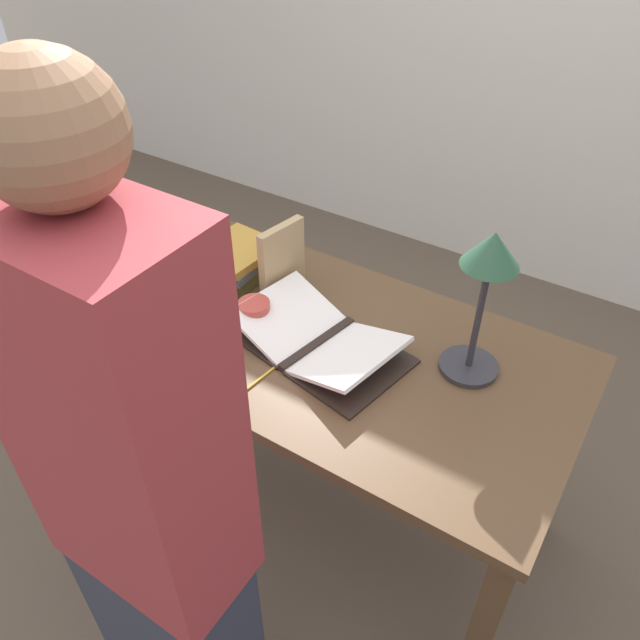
{
  "coord_description": "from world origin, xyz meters",
  "views": [
    {
      "loc": [
        0.73,
        -1.13,
        1.94
      ],
      "look_at": [
        0.01,
        -0.01,
        0.86
      ],
      "focal_mm": 35.0,
      "sensor_mm": 36.0,
      "label": 1
    }
  ],
  "objects_px": {
    "book_standing_upright": "(282,260)",
    "coffee_mug": "(254,314)",
    "open_book": "(317,340)",
    "book_stack_tall": "(235,262)",
    "reading_lamp": "(487,275)",
    "person_reader": "(156,545)",
    "pencil": "(257,382)"
  },
  "relations": [
    {
      "from": "book_stack_tall",
      "to": "person_reader",
      "type": "relative_size",
      "value": 0.15
    },
    {
      "from": "pencil",
      "to": "person_reader",
      "type": "relative_size",
      "value": 0.09
    },
    {
      "from": "book_standing_upright",
      "to": "coffee_mug",
      "type": "xyz_separation_m",
      "value": [
        0.03,
        -0.18,
        -0.08
      ]
    },
    {
      "from": "book_standing_upright",
      "to": "coffee_mug",
      "type": "distance_m",
      "value": 0.19
    },
    {
      "from": "coffee_mug",
      "to": "person_reader",
      "type": "height_order",
      "value": "person_reader"
    },
    {
      "from": "book_stack_tall",
      "to": "person_reader",
      "type": "distance_m",
      "value": 1.01
    },
    {
      "from": "open_book",
      "to": "book_stack_tall",
      "type": "bearing_deg",
      "value": 171.09
    },
    {
      "from": "book_stack_tall",
      "to": "book_standing_upright",
      "type": "relative_size",
      "value": 1.12
    },
    {
      "from": "pencil",
      "to": "open_book",
      "type": "bearing_deg",
      "value": 74.62
    },
    {
      "from": "book_stack_tall",
      "to": "reading_lamp",
      "type": "xyz_separation_m",
      "value": [
        0.8,
        -0.0,
        0.25
      ]
    },
    {
      "from": "person_reader",
      "to": "reading_lamp",
      "type": "bearing_deg",
      "value": -107.9
    },
    {
      "from": "reading_lamp",
      "to": "book_stack_tall",
      "type": "bearing_deg",
      "value": 179.98
    },
    {
      "from": "person_reader",
      "to": "pencil",
      "type": "bearing_deg",
      "value": -72.23
    },
    {
      "from": "open_book",
      "to": "person_reader",
      "type": "bearing_deg",
      "value": -70.73
    },
    {
      "from": "coffee_mug",
      "to": "person_reader",
      "type": "bearing_deg",
      "value": -66.02
    },
    {
      "from": "open_book",
      "to": "reading_lamp",
      "type": "bearing_deg",
      "value": 31.11
    },
    {
      "from": "reading_lamp",
      "to": "person_reader",
      "type": "height_order",
      "value": "person_reader"
    },
    {
      "from": "person_reader",
      "to": "book_standing_upright",
      "type": "bearing_deg",
      "value": -68.97
    },
    {
      "from": "coffee_mug",
      "to": "book_standing_upright",
      "type": "bearing_deg",
      "value": 98.17
    },
    {
      "from": "book_standing_upright",
      "to": "reading_lamp",
      "type": "relative_size",
      "value": 0.55
    },
    {
      "from": "book_standing_upright",
      "to": "coffee_mug",
      "type": "bearing_deg",
      "value": -72.22
    },
    {
      "from": "reading_lamp",
      "to": "pencil",
      "type": "height_order",
      "value": "reading_lamp"
    },
    {
      "from": "open_book",
      "to": "book_standing_upright",
      "type": "distance_m",
      "value": 0.3
    },
    {
      "from": "open_book",
      "to": "book_standing_upright",
      "type": "height_order",
      "value": "book_standing_upright"
    },
    {
      "from": "pencil",
      "to": "person_reader",
      "type": "bearing_deg",
      "value": -72.23
    },
    {
      "from": "coffee_mug",
      "to": "open_book",
      "type": "bearing_deg",
      "value": 4.98
    },
    {
      "from": "book_standing_upright",
      "to": "person_reader",
      "type": "distance_m",
      "value": 0.95
    },
    {
      "from": "open_book",
      "to": "book_stack_tall",
      "type": "height_order",
      "value": "book_stack_tall"
    },
    {
      "from": "book_stack_tall",
      "to": "person_reader",
      "type": "xyz_separation_m",
      "value": [
        0.52,
        -0.87,
        0.04
      ]
    },
    {
      "from": "book_stack_tall",
      "to": "reading_lamp",
      "type": "height_order",
      "value": "reading_lamp"
    },
    {
      "from": "book_stack_tall",
      "to": "reading_lamp",
      "type": "relative_size",
      "value": 0.62
    },
    {
      "from": "pencil",
      "to": "person_reader",
      "type": "height_order",
      "value": "person_reader"
    }
  ]
}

